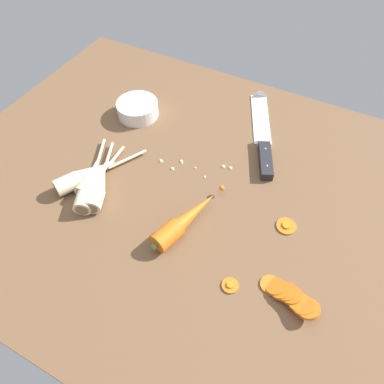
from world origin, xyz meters
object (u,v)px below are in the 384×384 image
object	(u,v)px
carrot_slice_stack	(290,296)
whole_carrot	(184,221)
parsnip_front	(87,175)
parsnip_mid_left	(98,184)
chefs_knife	(262,127)
carrot_slice_stray_mid	(230,285)
prep_bowl	(138,108)
carrot_slice_stray_near	(286,226)
parsnip_back	(96,177)
parsnip_mid_right	(90,184)

from	to	relation	value
carrot_slice_stack	whole_carrot	bearing A→B (deg)	168.26
parsnip_front	parsnip_mid_left	size ratio (longest dim) A/B	1.05
chefs_knife	carrot_slice_stray_mid	size ratio (longest dim) A/B	10.29
whole_carrot	prep_bowl	xyz separation A→B (cm)	(-28.29, 25.99, 0.05)
whole_carrot	carrot_slice_stray_near	bearing A→B (deg)	27.11
parsnip_mid_left	whole_carrot	bearing A→B (deg)	0.64
chefs_knife	carrot_slice_stray_mid	distance (cm)	44.95
whole_carrot	carrot_slice_stray_near	xyz separation A→B (cm)	(19.00, 9.73, -1.74)
carrot_slice_stray_near	parsnip_mid_left	bearing A→B (deg)	-166.22
parsnip_mid_left	parsnip_back	bearing A→B (deg)	139.43
parsnip_front	parsnip_mid_left	distance (cm)	4.11
carrot_slice_stray_near	carrot_slice_stray_mid	distance (cm)	18.19
parsnip_mid_right	chefs_knife	bearing A→B (deg)	53.85
chefs_knife	prep_bowl	bearing A→B (deg)	-162.56
carrot_slice_stray_near	prep_bowl	world-z (taller)	prep_bowl
carrot_slice_stack	prep_bowl	bearing A→B (deg)	149.47
parsnip_mid_right	parsnip_back	distance (cm)	2.31
parsnip_mid_right	carrot_slice_stray_near	distance (cm)	43.86
whole_carrot	parsnip_mid_left	distance (cm)	21.66
parsnip_back	carrot_slice_stray_near	size ratio (longest dim) A/B	4.13
parsnip_front	prep_bowl	size ratio (longest dim) A/B	1.91
parsnip_mid_left	carrot_slice_stack	bearing A→B (deg)	-5.98
parsnip_mid_right	carrot_slice_stack	distance (cm)	48.03
parsnip_back	carrot_slice_stack	bearing A→B (deg)	-7.55
chefs_knife	parsnip_mid_left	world-z (taller)	parsnip_mid_left
parsnip_front	carrot_slice_stray_near	bearing A→B (deg)	11.38
parsnip_mid_right	carrot_slice_stray_mid	world-z (taller)	parsnip_mid_right
whole_carrot	prep_bowl	bearing A→B (deg)	137.42
chefs_knife	parsnip_front	bearing A→B (deg)	-129.65
parsnip_mid_left	carrot_slice_stray_near	bearing A→B (deg)	13.78
chefs_knife	whole_carrot	size ratio (longest dim) A/B	1.58
whole_carrot	parsnip_mid_right	world-z (taller)	whole_carrot
parsnip_front	chefs_knife	bearing A→B (deg)	50.35
parsnip_mid_left	parsnip_mid_right	size ratio (longest dim) A/B	0.94
whole_carrot	parsnip_mid_left	xyz separation A→B (cm)	(-21.66, -0.24, -0.12)
parsnip_mid_right	prep_bowl	bearing A→B (deg)	100.07
parsnip_front	carrot_slice_stack	world-z (taller)	parsnip_front
chefs_knife	parsnip_mid_left	bearing A→B (deg)	-124.84
whole_carrot	parsnip_mid_right	xyz separation A→B (cm)	(-23.49, -1.04, -0.12)
parsnip_mid_right	carrot_slice_stray_near	bearing A→B (deg)	14.23
parsnip_mid_right	parsnip_back	bearing A→B (deg)	88.29
parsnip_mid_left	prep_bowl	size ratio (longest dim) A/B	1.83
chefs_knife	carrot_slice_stack	size ratio (longest dim) A/B	2.88
chefs_knife	whole_carrot	distance (cm)	36.20
chefs_knife	carrot_slice_stack	distance (cm)	46.04
parsnip_mid_left	carrot_slice_stray_mid	bearing A→B (deg)	-11.91
parsnip_back	whole_carrot	bearing A→B (deg)	-3.10
parsnip_mid_left	carrot_slice_stack	xyz separation A→B (cm)	(46.03, -4.82, -0.75)
parsnip_back	prep_bowl	world-z (taller)	same
parsnip_mid_left	parsnip_mid_right	xyz separation A→B (cm)	(-1.83, -0.80, -0.00)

